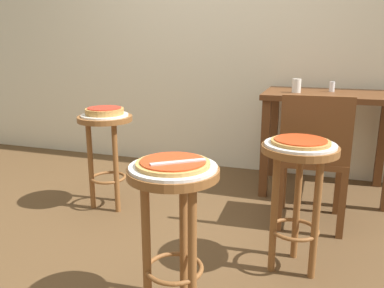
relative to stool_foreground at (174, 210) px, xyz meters
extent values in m
plane|color=brown|center=(-0.35, 0.49, -0.48)|extent=(6.00, 6.00, 0.00)
cube|color=beige|center=(-0.35, 2.14, 1.02)|extent=(6.00, 0.10, 3.00)
cylinder|color=brown|center=(0.00, 0.00, 0.16)|extent=(0.37, 0.37, 0.03)
cylinder|color=brown|center=(0.00, 0.11, -0.17)|extent=(0.04, 0.04, 0.62)
cylinder|color=brown|center=(-0.10, -0.06, -0.17)|extent=(0.04, 0.04, 0.62)
cylinder|color=brown|center=(0.10, -0.06, -0.17)|extent=(0.04, 0.04, 0.62)
torus|color=brown|center=(0.00, 0.00, -0.27)|extent=(0.25, 0.25, 0.02)
cylinder|color=silver|center=(0.00, 0.00, 0.18)|extent=(0.35, 0.35, 0.01)
cylinder|color=tan|center=(0.00, 0.00, 0.19)|extent=(0.29, 0.29, 0.01)
cylinder|color=red|center=(0.00, 0.00, 0.20)|extent=(0.26, 0.26, 0.01)
cylinder|color=brown|center=(0.45, 0.52, 0.16)|extent=(0.37, 0.37, 0.03)
cylinder|color=brown|center=(0.45, 0.64, -0.17)|extent=(0.04, 0.04, 0.62)
cylinder|color=brown|center=(0.35, 0.47, -0.17)|extent=(0.04, 0.04, 0.62)
cylinder|color=brown|center=(0.55, 0.47, -0.17)|extent=(0.04, 0.04, 0.62)
torus|color=brown|center=(0.45, 0.52, -0.27)|extent=(0.25, 0.25, 0.02)
cylinder|color=silver|center=(0.45, 0.52, 0.18)|extent=(0.34, 0.34, 0.01)
cylinder|color=#B78442|center=(0.45, 0.52, 0.19)|extent=(0.28, 0.28, 0.01)
cylinder|color=red|center=(0.45, 0.52, 0.20)|extent=(0.25, 0.25, 0.01)
cylinder|color=brown|center=(-0.86, 0.92, 0.16)|extent=(0.37, 0.37, 0.03)
cylinder|color=brown|center=(-0.86, 1.03, -0.17)|extent=(0.04, 0.04, 0.62)
cylinder|color=brown|center=(-0.96, 0.86, -0.17)|extent=(0.04, 0.04, 0.62)
cylinder|color=brown|center=(-0.76, 0.86, -0.17)|extent=(0.04, 0.04, 0.62)
torus|color=brown|center=(-0.86, 0.92, -0.27)|extent=(0.25, 0.25, 0.02)
cylinder|color=white|center=(-0.86, 0.92, 0.18)|extent=(0.32, 0.32, 0.01)
cylinder|color=#B78442|center=(-0.86, 0.92, 0.21)|extent=(0.26, 0.26, 0.04)
cylinder|color=red|center=(-0.86, 0.92, 0.23)|extent=(0.23, 0.23, 0.01)
cube|color=#5B3319|center=(0.58, 1.73, 0.28)|extent=(0.95, 0.62, 0.04)
cube|color=#5B3319|center=(0.15, 1.47, -0.11)|extent=(0.06, 0.06, 0.74)
cube|color=#5B3319|center=(0.15, 1.99, -0.11)|extent=(0.06, 0.06, 0.74)
cube|color=#5B3319|center=(1.00, 1.99, -0.11)|extent=(0.06, 0.06, 0.74)
cylinder|color=silver|center=(0.34, 1.65, 0.35)|extent=(0.07, 0.07, 0.10)
cylinder|color=white|center=(0.59, 1.79, 0.33)|extent=(0.04, 0.04, 0.08)
cube|color=brown|center=(0.50, 1.12, -0.05)|extent=(0.42, 0.42, 0.04)
cube|color=brown|center=(0.51, 0.94, 0.17)|extent=(0.40, 0.05, 0.40)
cube|color=brown|center=(0.68, 1.31, -0.28)|extent=(0.04, 0.04, 0.42)
cube|color=brown|center=(0.32, 1.29, -0.28)|extent=(0.04, 0.04, 0.42)
cube|color=brown|center=(0.69, 0.95, -0.28)|extent=(0.04, 0.04, 0.42)
cube|color=brown|center=(0.33, 0.93, -0.28)|extent=(0.04, 0.04, 0.42)
cube|color=silver|center=(0.03, -0.02, 0.21)|extent=(0.19, 0.15, 0.01)
camera|label=1|loc=(0.54, -1.36, 0.65)|focal=36.49mm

